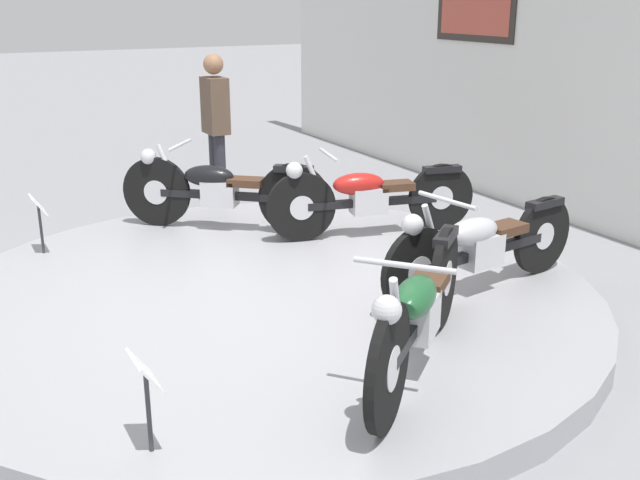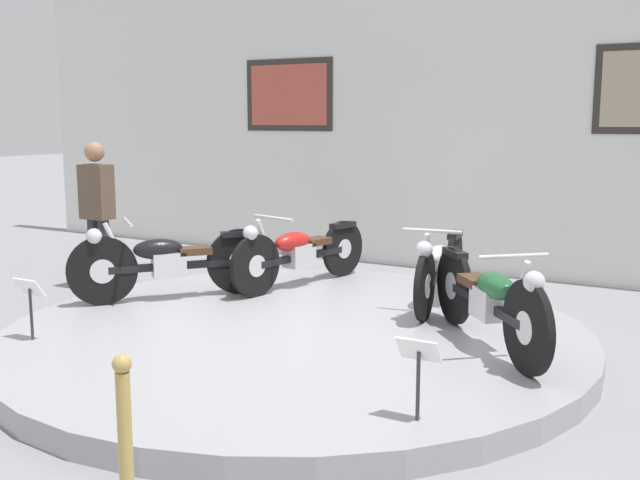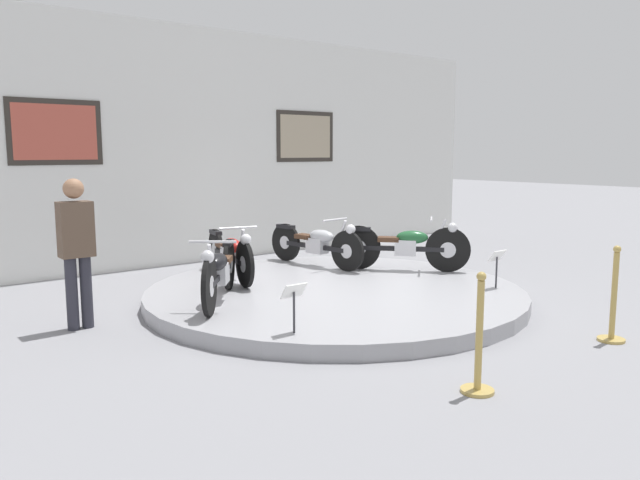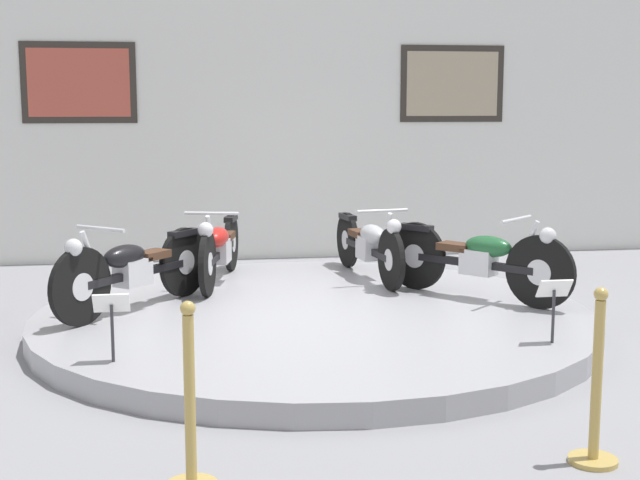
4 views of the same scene
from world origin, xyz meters
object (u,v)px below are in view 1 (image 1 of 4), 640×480
(motorcycle_black, at_px, (220,189))
(info_placard_front_left, at_px, (39,212))
(motorcycle_silver, at_px, (480,244))
(motorcycle_green, at_px, (419,309))
(motorcycle_red, at_px, (368,195))
(visitor_standing, at_px, (216,121))
(info_placard_front_centre, at_px, (146,384))

(motorcycle_black, xyz_separation_m, info_placard_front_left, (-0.06, -1.61, -0.03))
(motorcycle_silver, bearing_deg, motorcycle_green, -53.99)
(motorcycle_red, xyz_separation_m, info_placard_front_left, (-0.88, -2.74, -0.02))
(motorcycle_silver, distance_m, visitor_standing, 3.96)
(motorcycle_green, relative_size, info_placard_front_left, 3.04)
(motorcycle_green, relative_size, visitor_standing, 0.92)
(info_placard_front_left, distance_m, info_placard_front_centre, 3.35)
(motorcycle_green, distance_m, info_placard_front_centre, 1.61)
(motorcycle_black, distance_m, motorcycle_red, 1.40)
(motorcycle_red, bearing_deg, motorcycle_silver, -0.05)
(info_placard_front_left, xyz_separation_m, info_placard_front_centre, (3.35, 0.00, 0.00))
(motorcycle_silver, distance_m, info_placard_front_left, 3.68)
(motorcycle_green, xyz_separation_m, visitor_standing, (-4.71, 0.53, 0.38))
(motorcycle_green, xyz_separation_m, info_placard_front_left, (-3.29, -1.61, -0.03))
(info_placard_front_left, bearing_deg, motorcycle_silver, 48.03)
(visitor_standing, bearing_deg, motorcycle_red, 14.56)
(info_placard_front_left, bearing_deg, visitor_standing, 123.75)
(motorcycle_red, height_order, motorcycle_green, motorcycle_green)
(motorcycle_green, bearing_deg, info_placard_front_centre, -87.75)
(motorcycle_black, distance_m, info_placard_front_centre, 3.66)
(motorcycle_red, distance_m, info_placard_front_left, 2.88)
(motorcycle_silver, distance_m, motorcycle_green, 1.40)
(motorcycle_black, bearing_deg, motorcycle_green, 0.02)
(motorcycle_silver, xyz_separation_m, info_placard_front_centre, (0.88, -2.74, -0.01))
(motorcycle_silver, height_order, info_placard_front_left, motorcycle_silver)
(info_placard_front_centre, bearing_deg, motorcycle_green, 92.25)
(info_placard_front_left, distance_m, visitor_standing, 2.61)
(motorcycle_silver, xyz_separation_m, visitor_standing, (-3.89, -0.60, 0.41))
(motorcycle_silver, distance_m, info_placard_front_centre, 2.88)
(motorcycle_red, height_order, visitor_standing, visitor_standing)
(motorcycle_silver, bearing_deg, motorcycle_black, -154.75)
(visitor_standing, bearing_deg, motorcycle_green, -6.43)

